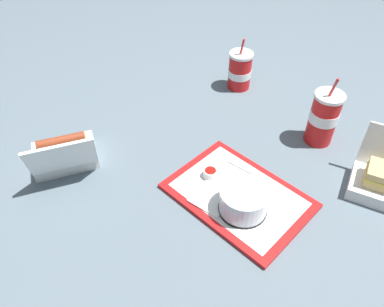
# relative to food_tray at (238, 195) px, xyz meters

# --- Properties ---
(ground_plane) EXTENTS (3.20, 3.20, 0.00)m
(ground_plane) POSITION_rel_food_tray_xyz_m (-0.22, -0.01, -0.01)
(ground_plane) COLOR slate
(food_tray) EXTENTS (0.40, 0.30, 0.01)m
(food_tray) POSITION_rel_food_tray_xyz_m (0.00, 0.00, 0.00)
(food_tray) COLOR red
(food_tray) RESTS_ON ground_plane
(cake_container) EXTENTS (0.13, 0.13, 0.07)m
(cake_container) POSITION_rel_food_tray_xyz_m (0.04, -0.03, 0.04)
(cake_container) COLOR black
(cake_container) RESTS_ON food_tray
(ketchup_cup) EXTENTS (0.04, 0.04, 0.02)m
(ketchup_cup) POSITION_rel_food_tray_xyz_m (-0.10, -0.02, 0.02)
(ketchup_cup) COLOR white
(ketchup_cup) RESTS_ON food_tray
(napkin_stack) EXTENTS (0.12, 0.12, 0.00)m
(napkin_stack) POSITION_rel_food_tray_xyz_m (-0.03, -0.07, 0.01)
(napkin_stack) COLOR white
(napkin_stack) RESTS_ON food_tray
(plastic_fork) EXTENTS (0.11, 0.04, 0.00)m
(plastic_fork) POSITION_rel_food_tray_xyz_m (-0.06, 0.08, 0.01)
(plastic_fork) COLOR white
(plastic_fork) RESTS_ON food_tray
(clamshell_hotdog_right) EXTENTS (0.25, 0.24, 0.17)m
(clamshell_hotdog_right) POSITION_rel_food_tray_xyz_m (-0.42, -0.31, 0.03)
(clamshell_hotdog_right) COLOR white
(clamshell_hotdog_right) RESTS_ON ground_plane
(soda_cup_back) EXTENTS (0.09, 0.09, 0.20)m
(soda_cup_back) POSITION_rel_food_tray_xyz_m (-0.40, 0.38, 0.06)
(soda_cup_back) COLOR red
(soda_cup_back) RESTS_ON ground_plane
(soda_cup_center) EXTENTS (0.09, 0.09, 0.24)m
(soda_cup_center) POSITION_rel_food_tray_xyz_m (-0.01, 0.36, 0.08)
(soda_cup_center) COLOR red
(soda_cup_center) RESTS_ON ground_plane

